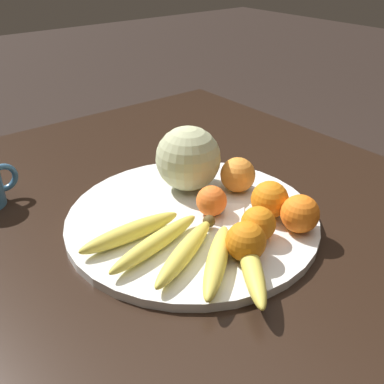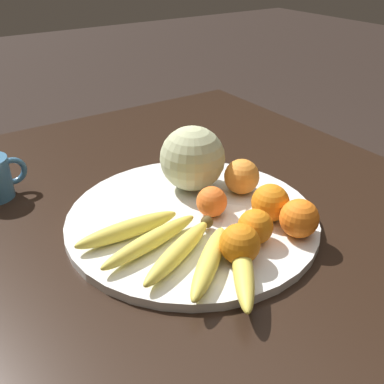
# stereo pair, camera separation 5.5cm
# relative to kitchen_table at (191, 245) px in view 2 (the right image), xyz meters

# --- Properties ---
(kitchen_table) EXTENTS (1.20, 1.04, 0.71)m
(kitchen_table) POSITION_rel_kitchen_table_xyz_m (0.00, 0.00, 0.00)
(kitchen_table) COLOR black
(kitchen_table) RESTS_ON ground_plane
(fruit_bowl) EXTENTS (0.47, 0.47, 0.02)m
(fruit_bowl) POSITION_rel_kitchen_table_xyz_m (-0.05, 0.03, 0.10)
(fruit_bowl) COLOR white
(fruit_bowl) RESTS_ON kitchen_table
(melon) EXTENTS (0.13, 0.13, 0.13)m
(melon) POSITION_rel_kitchen_table_xyz_m (0.04, -0.03, 0.18)
(melon) COLOR #B2B789
(melon) RESTS_ON fruit_bowl
(banana_bunch) EXTENTS (0.30, 0.26, 0.03)m
(banana_bunch) POSITION_rel_kitchen_table_xyz_m (-0.14, 0.12, 0.13)
(banana_bunch) COLOR #473819
(banana_bunch) RESTS_ON fruit_bowl
(orange_front_left) EXTENTS (0.06, 0.06, 0.06)m
(orange_front_left) POSITION_rel_kitchen_table_xyz_m (-0.18, -0.01, 0.14)
(orange_front_left) COLOR orange
(orange_front_left) RESTS_ON fruit_bowl
(orange_front_right) EXTENTS (0.07, 0.07, 0.07)m
(orange_front_right) POSITION_rel_kitchen_table_xyz_m (-0.14, -0.08, 0.15)
(orange_front_right) COLOR orange
(orange_front_right) RESTS_ON fruit_bowl
(orange_mid_center) EXTENTS (0.06, 0.06, 0.06)m
(orange_mid_center) POSITION_rel_kitchen_table_xyz_m (-0.07, 0.00, 0.14)
(orange_mid_center) COLOR orange
(orange_mid_center) RESTS_ON fruit_bowl
(orange_back_left) EXTENTS (0.07, 0.07, 0.07)m
(orange_back_left) POSITION_rel_kitchen_table_xyz_m (-0.03, -0.10, 0.15)
(orange_back_left) COLOR orange
(orange_back_left) RESTS_ON fruit_bowl
(orange_back_right) EXTENTS (0.07, 0.07, 0.07)m
(orange_back_right) POSITION_rel_kitchen_table_xyz_m (-0.20, -0.09, 0.14)
(orange_back_right) COLOR orange
(orange_back_right) RESTS_ON fruit_bowl
(orange_top_small) EXTENTS (0.07, 0.07, 0.07)m
(orange_top_small) POSITION_rel_kitchen_table_xyz_m (-0.20, 0.04, 0.14)
(orange_top_small) COLOR orange
(orange_top_small) RESTS_ON fruit_bowl
(produce_tag) EXTENTS (0.09, 0.09, 0.00)m
(produce_tag) POSITION_rel_kitchen_table_xyz_m (-0.10, -0.03, 0.11)
(produce_tag) COLOR white
(produce_tag) RESTS_ON fruit_bowl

